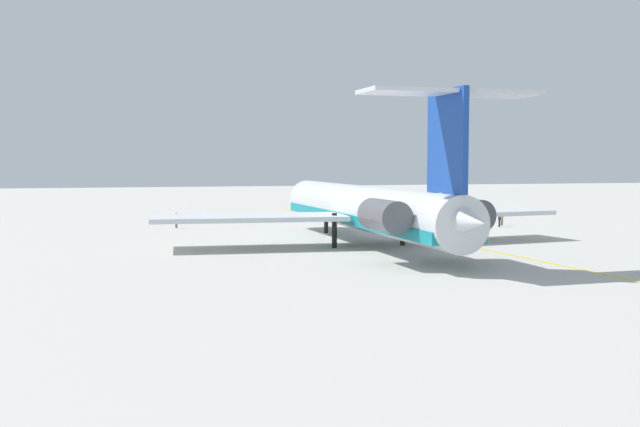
% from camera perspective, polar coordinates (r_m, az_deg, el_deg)
% --- Properties ---
extents(ground, '(292.72, 292.72, 0.00)m').
position_cam_1_polar(ground, '(74.03, 10.15, -1.73)').
color(ground, '#B7B5AD').
extents(main_jetliner, '(41.71, 37.07, 12.15)m').
position_cam_1_polar(main_jetliner, '(64.11, 3.76, 0.40)').
color(main_jetliner, silver).
rests_on(main_jetliner, ground).
extents(ground_crew_near_nose, '(0.27, 0.41, 1.70)m').
position_cam_1_polar(ground_crew_near_nose, '(87.55, 13.76, -0.19)').
color(ground_crew_near_nose, black).
rests_on(ground_crew_near_nose, ground).
extents(ground_crew_near_tail, '(0.42, 0.27, 1.69)m').
position_cam_1_polar(ground_crew_near_tail, '(85.32, 13.58, -0.30)').
color(ground_crew_near_tail, black).
rests_on(ground_crew_near_tail, ground).
extents(ground_crew_portside, '(0.27, 0.39, 1.66)m').
position_cam_1_polar(ground_crew_portside, '(83.24, -10.95, -0.38)').
color(ground_crew_portside, black).
rests_on(ground_crew_portside, ground).
extents(safety_cone_nose, '(0.40, 0.40, 0.55)m').
position_cam_1_polar(safety_cone_nose, '(93.46, 9.93, -0.37)').
color(safety_cone_nose, '#EA590F').
rests_on(safety_cone_nose, ground).
extents(taxiway_centreline, '(107.73, 9.94, 0.01)m').
position_cam_1_polar(taxiway_centreline, '(68.46, 9.90, -2.20)').
color(taxiway_centreline, gold).
rests_on(taxiway_centreline, ground).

